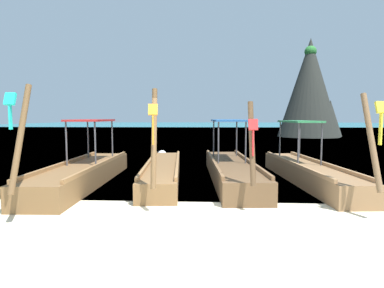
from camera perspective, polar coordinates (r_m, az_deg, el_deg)
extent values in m
plane|color=beige|center=(6.69, -1.60, -13.23)|extent=(120.00, 120.00, 0.00)
plane|color=#147A89|center=(67.74, 2.65, 3.03)|extent=(120.00, 120.00, 0.00)
cube|color=brown|center=(10.52, -18.67, -5.14)|extent=(1.45, 6.34, 0.60)
cube|color=#996C3F|center=(10.68, -21.69, -3.18)|extent=(0.26, 5.80, 0.10)
cube|color=#996C3F|center=(10.28, -15.64, -3.32)|extent=(0.26, 5.80, 0.10)
cylinder|color=brown|center=(7.28, -28.17, 1.09)|extent=(0.15, 0.93, 2.18)
cube|color=#1ECCBC|center=(7.03, -29.55, 6.98)|extent=(0.20, 0.15, 0.25)
cube|color=#1ECCBC|center=(7.00, -29.52, 4.13)|extent=(0.03, 0.08, 0.46)
cylinder|color=#4C4C51|center=(10.42, -21.38, 0.04)|extent=(0.05, 0.05, 1.33)
cylinder|color=#4C4C51|center=(10.11, -16.78, 0.04)|extent=(0.05, 0.05, 1.33)
cylinder|color=#4C4C51|center=(12.18, -17.95, 0.78)|extent=(0.05, 0.05, 1.33)
cylinder|color=#4C4C51|center=(11.92, -13.96, 0.79)|extent=(0.05, 0.05, 1.33)
cube|color=#AD2323|center=(11.12, -17.51, 4.02)|extent=(1.13, 2.12, 0.06)
cube|color=brown|center=(10.83, -5.11, -4.85)|extent=(1.60, 6.68, 0.52)
cube|color=#996C3F|center=(10.82, -7.64, -3.22)|extent=(0.61, 6.07, 0.10)
cube|color=#996C3F|center=(10.76, -2.59, -3.22)|extent=(0.61, 6.07, 0.10)
cylinder|color=brown|center=(7.21, -6.75, 1.16)|extent=(0.19, 0.79, 2.23)
cube|color=orange|center=(7.01, -6.93, 6.08)|extent=(0.21, 0.14, 0.25)
cube|color=orange|center=(6.99, -6.91, 2.49)|extent=(0.04, 0.08, 0.64)
cube|color=brown|center=(10.68, 6.95, -4.84)|extent=(1.68, 6.63, 0.58)
cube|color=brown|center=(10.56, 3.80, -3.05)|extent=(0.47, 6.03, 0.10)
cube|color=brown|center=(10.72, 10.09, -3.00)|extent=(0.47, 6.03, 0.10)
cylinder|color=brown|center=(7.22, 10.56, 0.16)|extent=(0.16, 0.61, 1.86)
cube|color=red|center=(7.09, 10.79, 3.39)|extent=(0.21, 0.13, 0.25)
cube|color=red|center=(7.09, 10.77, 0.14)|extent=(0.04, 0.08, 0.56)
cylinder|color=#4C4C51|center=(10.35, 4.71, 0.24)|extent=(0.05, 0.05, 1.34)
cylinder|color=#4C4C51|center=(10.47, 9.51, 0.24)|extent=(0.05, 0.05, 1.34)
cylinder|color=#4C4C51|center=(12.31, 3.86, 0.97)|extent=(0.05, 0.05, 1.34)
cylinder|color=#4C4C51|center=(12.40, 7.91, 0.96)|extent=(0.05, 0.05, 1.34)
cube|color=#235BA3|center=(11.34, 6.49, 4.17)|extent=(1.21, 2.23, 0.06)
cube|color=olive|center=(10.86, 19.73, -4.95)|extent=(1.54, 6.41, 0.57)
cube|color=#AF7F52|center=(10.65, 17.37, -3.26)|extent=(0.54, 5.83, 0.10)
cube|color=#AF7F52|center=(11.00, 22.12, -3.14)|extent=(0.54, 5.83, 0.10)
cylinder|color=brown|center=(7.66, 29.23, 0.46)|extent=(0.19, 0.89, 2.05)
cube|color=yellow|center=(7.41, 30.50, 5.63)|extent=(0.21, 0.16, 0.25)
cube|color=yellow|center=(7.40, 30.44, 2.28)|extent=(0.04, 0.08, 0.63)
cylinder|color=#4C4C51|center=(10.47, 18.33, -0.05)|extent=(0.05, 0.05, 1.32)
cylinder|color=#4C4C51|center=(10.74, 21.99, -0.04)|extent=(0.05, 0.05, 1.32)
cylinder|color=#4C4C51|center=(12.28, 15.34, 0.70)|extent=(0.05, 0.05, 1.32)
cylinder|color=#4C4C51|center=(12.51, 18.53, 0.69)|extent=(0.05, 0.05, 1.32)
cube|color=#2D844C|center=(11.46, 18.53, 3.80)|extent=(1.05, 2.17, 0.06)
cone|color=#2D302B|center=(36.45, 20.10, 9.34)|extent=(6.32, 6.32, 10.30)
cone|color=#32352F|center=(37.70, 23.27, 4.22)|extent=(2.52, 2.52, 3.90)
sphere|color=#2D7A33|center=(36.95, 20.27, 15.12)|extent=(1.22, 1.22, 1.22)
sphere|color=white|center=(15.68, -5.32, -1.95)|extent=(0.46, 0.46, 0.46)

